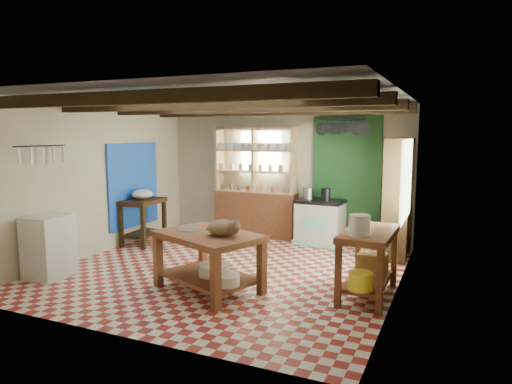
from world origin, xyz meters
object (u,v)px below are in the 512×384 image
at_px(work_table, 208,262).
at_px(white_cabinet, 49,246).
at_px(stove, 320,222).
at_px(cat, 223,228).
at_px(prep_table, 143,222).
at_px(right_counter, 368,263).

xyz_separation_m(work_table, white_cabinet, (-2.42, -0.44, 0.07)).
relative_size(stove, cat, 1.90).
distance_m(stove, cat, 3.16).
relative_size(prep_table, right_counter, 0.71).
height_order(work_table, stove, stove).
bearing_deg(right_counter, white_cabinet, -165.18).
relative_size(work_table, prep_table, 1.61).
bearing_deg(white_cabinet, stove, 45.22).
height_order(right_counter, cat, cat).
bearing_deg(right_counter, cat, -157.56).
height_order(work_table, right_counter, right_counter).
distance_m(stove, white_cabinet, 4.66).
height_order(work_table, cat, cat).
xyz_separation_m(work_table, stove, (0.66, 3.06, 0.03)).
bearing_deg(stove, work_table, -99.08).
bearing_deg(right_counter, prep_table, 167.21).
relative_size(prep_table, white_cabinet, 0.94).
relative_size(stove, prep_table, 1.01).
height_order(stove, right_counter, right_counter).
distance_m(work_table, right_counter, 2.08).
relative_size(work_table, right_counter, 1.14).
bearing_deg(white_cabinet, cat, 4.97).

